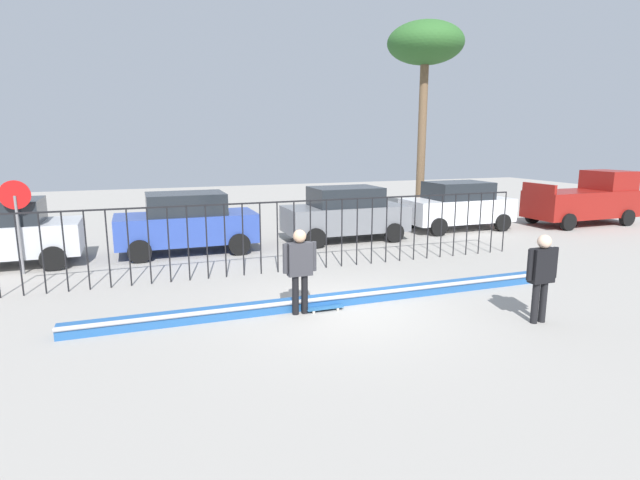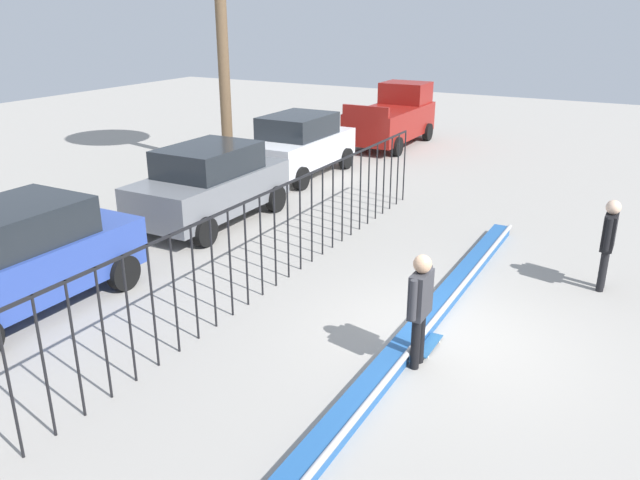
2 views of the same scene
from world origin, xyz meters
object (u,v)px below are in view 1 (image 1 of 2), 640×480
Objects in this scene: parked_car_blue at (187,222)px; camera_operator at (542,270)px; skateboard at (324,308)px; parked_car_gray at (345,213)px; stop_sign at (17,214)px; parked_car_white at (457,205)px; palm_tree_tall at (425,48)px; skateboarder at (300,264)px; pickup_truck at (585,200)px.

camera_operator is at bearing -58.98° from parked_car_blue.
parked_car_gray reaches higher than skateboard.
parked_car_blue reaches higher than camera_operator.
stop_sign reaches higher than skateboard.
parked_car_blue is 1.00× the size of parked_car_white.
parked_car_blue is 4.62m from stop_sign.
palm_tree_tall reaches higher than parked_car_blue.
camera_operator is 10.57m from parked_car_blue.
parked_car_blue is at bearing -179.76° from parked_car_white.
camera_operator is 14.37m from palm_tree_tall.
parked_car_white is at bearing -87.48° from palm_tree_tall.
parked_car_white is (8.43, 7.32, 0.91)m from skateboard.
camera_operator is 0.41× the size of parked_car_gray.
skateboarder reaches higher than camera_operator.
stop_sign is 0.30× the size of palm_tree_tall.
parked_car_white is at bearing 173.33° from pickup_truck.
pickup_truck is (10.88, -0.30, 0.06)m from parked_car_gray.
parked_car_white is (8.97, 7.32, -0.09)m from skateboarder.
parked_car_gray is at bearing 7.37° from stop_sign.
camera_operator is 0.21× the size of palm_tree_tall.
parked_car_white reaches higher than skateboarder.
stop_sign is (-6.51, 5.57, 1.56)m from skateboard.
parked_car_blue is 0.91× the size of pickup_truck.
camera_operator is 0.37× the size of pickup_truck.
pickup_truck is (5.84, -0.78, 0.06)m from parked_car_white.
camera_operator is 0.41× the size of parked_car_blue.
palm_tree_tall is at bearing -96.34° from camera_operator.
palm_tree_tall reaches higher than skateboard.
camera_operator is 8.95m from parked_car_gray.
pickup_truck reaches higher than parked_car_white.
palm_tree_tall reaches higher than parked_car_gray.
parked_car_blue is at bearing 91.80° from skateboard.
parked_car_gray is at bearing -1.10° from parked_car_blue.
parked_car_gray is 0.51× the size of palm_tree_tall.
pickup_truck is 20.81m from stop_sign.
skateboarder is at bearing 164.31° from skateboard.
palm_tree_tall is at bearing 28.29° from parked_car_gray.
parked_car_blue is (-2.09, 6.75, 0.91)m from skateboard.
skateboarder is 11.57m from parked_car_white.
parked_car_gray is at bearing -73.44° from camera_operator.
parked_car_blue is 5.48m from parked_car_gray.
camera_operator is 10.55m from parked_car_white.
parked_car_blue is at bearing 14.99° from stop_sign.
parked_car_gray is 8.63m from palm_tree_tall.
palm_tree_tall is at bearing 26.19° from skateboarder.
stop_sign is at bearing -176.72° from parked_car_gray.
stop_sign is (-4.41, -1.18, 0.64)m from parked_car_blue.
parked_car_gray is (5.48, 0.10, 0.00)m from parked_car_blue.
camera_operator is (4.22, -2.10, -0.00)m from skateboarder.
pickup_truck is at bearing 2.69° from stop_sign.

